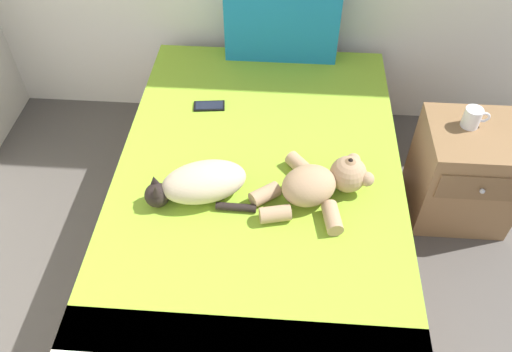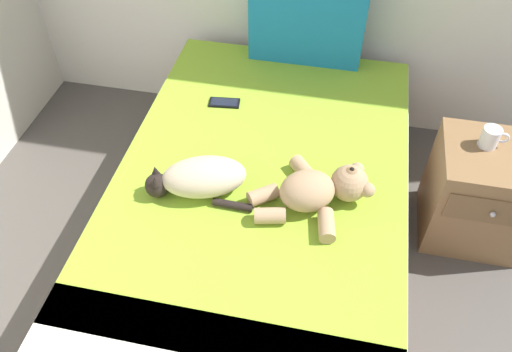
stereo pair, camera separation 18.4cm
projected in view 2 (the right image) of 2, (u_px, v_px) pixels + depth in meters
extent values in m
cube|color=olive|center=(261.00, 226.00, 2.43)|extent=(1.27, 1.96, 0.28)
cube|color=white|center=(261.00, 192.00, 2.25)|extent=(1.23, 1.90, 0.20)
cube|color=#8CB72D|center=(264.00, 165.00, 2.21)|extent=(1.22, 1.77, 0.02)
cube|color=#1972AD|center=(307.00, 22.00, 2.59)|extent=(0.58, 0.14, 0.43)
ellipsoid|color=#C6B293|center=(204.00, 177.00, 2.05)|extent=(0.38, 0.29, 0.15)
sphere|color=black|center=(157.00, 185.00, 2.05)|extent=(0.10, 0.10, 0.10)
cone|color=black|center=(155.00, 181.00, 1.99)|extent=(0.04, 0.04, 0.04)
cone|color=black|center=(155.00, 171.00, 2.03)|extent=(0.04, 0.04, 0.04)
cylinder|color=black|center=(233.00, 205.00, 2.02)|extent=(0.16, 0.04, 0.03)
ellipsoid|color=black|center=(182.00, 181.00, 2.10)|extent=(0.11, 0.09, 0.04)
ellipsoid|color=tan|center=(307.00, 191.00, 2.00)|extent=(0.28, 0.26, 0.15)
sphere|color=tan|center=(349.00, 183.00, 2.02)|extent=(0.15, 0.15, 0.15)
sphere|color=#8E6B49|center=(351.00, 174.00, 1.99)|extent=(0.06, 0.06, 0.06)
sphere|color=black|center=(352.00, 170.00, 1.97)|extent=(0.02, 0.02, 0.02)
sphere|color=tan|center=(357.00, 170.00, 2.06)|extent=(0.06, 0.06, 0.06)
sphere|color=tan|center=(367.00, 190.00, 1.99)|extent=(0.06, 0.06, 0.06)
cylinder|color=tan|center=(303.00, 170.00, 2.13)|extent=(0.13, 0.14, 0.06)
cylinder|color=tan|center=(263.00, 195.00, 2.04)|extent=(0.13, 0.12, 0.06)
cylinder|color=tan|center=(326.00, 225.00, 1.93)|extent=(0.09, 0.14, 0.06)
cylinder|color=tan|center=(270.00, 216.00, 1.97)|extent=(0.13, 0.09, 0.06)
cube|color=black|center=(224.00, 103.00, 2.48)|extent=(0.16, 0.09, 0.01)
cube|color=black|center=(224.00, 102.00, 2.48)|extent=(0.14, 0.07, 0.00)
cube|color=olive|center=(479.00, 193.00, 2.41)|extent=(0.45, 0.41, 0.52)
cube|color=brown|center=(492.00, 212.00, 2.18)|extent=(0.39, 0.01, 0.15)
sphere|color=#B2B2B7|center=(493.00, 214.00, 2.17)|extent=(0.02, 0.02, 0.02)
cylinder|color=silver|center=(490.00, 137.00, 2.22)|extent=(0.08, 0.08, 0.09)
torus|color=silver|center=(503.00, 138.00, 2.21)|extent=(0.06, 0.01, 0.06)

